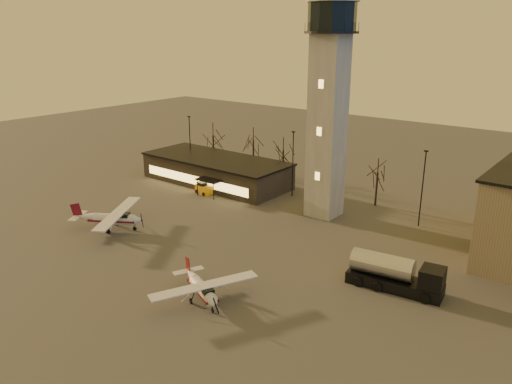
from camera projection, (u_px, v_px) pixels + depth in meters
ground at (159, 302)px, 46.97m from camera, size 220.00×220.00×0.00m
control_tower at (329, 96)px, 64.34m from camera, size 6.80×6.80×32.60m
terminal at (216, 170)px, 83.14m from camera, size 25.40×12.20×4.30m
light_poles at (332, 176)px, 68.17m from camera, size 58.50×12.25×10.14m
tree_row at (282, 147)px, 82.45m from camera, size 37.20×9.20×8.80m
cessna_front at (204, 293)px, 46.66m from camera, size 8.38×10.04×2.88m
cessna_rear at (116, 221)px, 63.71m from camera, size 10.00×11.44×3.44m
fuel_truck at (394, 276)px, 49.05m from camera, size 9.54×4.06×3.43m
service_cart at (204, 189)px, 78.10m from camera, size 3.06×2.23×1.80m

